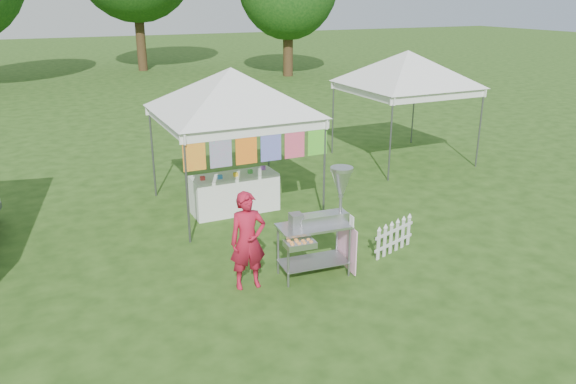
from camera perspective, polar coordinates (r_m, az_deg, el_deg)
ground at (r=9.42m, az=2.07°, el=-8.32°), size 120.00×120.00×0.00m
canopy_main at (r=11.64m, az=-5.83°, el=12.43°), size 4.24×4.24×3.45m
canopy_right at (r=15.59m, az=12.12°, el=13.87°), size 4.24×4.24×3.45m
donut_cart at (r=9.02m, az=3.81°, el=-2.26°), size 1.35×0.84×1.79m
vendor at (r=8.72m, az=-4.10°, el=-4.96°), size 0.61×0.43×1.58m
picket_fence at (r=10.23m, az=10.71°, el=-4.55°), size 1.03×0.37×0.56m
display_table at (r=11.94m, az=-5.44°, el=-0.12°), size 1.80×0.70×0.82m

